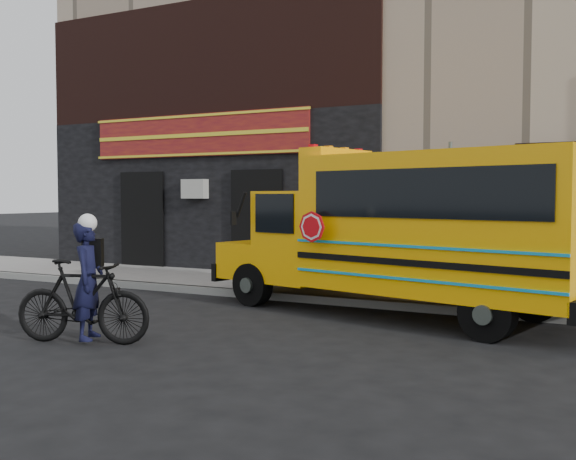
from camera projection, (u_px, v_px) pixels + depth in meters
The scene contains 8 objects.
ground at pixel (268, 330), 9.87m from camera, with size 120.00×120.00×0.00m, color black.
curb at pixel (332, 300), 12.19m from camera, with size 40.00×0.20×0.15m, color gray.
sidewalk at pixel (360, 290), 13.53m from camera, with size 40.00×3.00×0.15m, color slate.
building at pixel (434, 58), 18.91m from camera, with size 20.00×10.70×12.00m.
school_bus at pixel (411, 229), 10.87m from camera, with size 7.21×3.74×2.92m.
sign_pole at pixel (449, 217), 11.75m from camera, with size 0.13×0.25×3.05m.
bicycle at pixel (82, 302), 8.92m from camera, with size 0.55×1.96×1.18m, color black.
cyclist at pixel (89, 284), 8.97m from camera, with size 0.60×0.40×1.65m, color black.
Camera 1 is at (4.65, -8.60, 2.05)m, focal length 40.00 mm.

